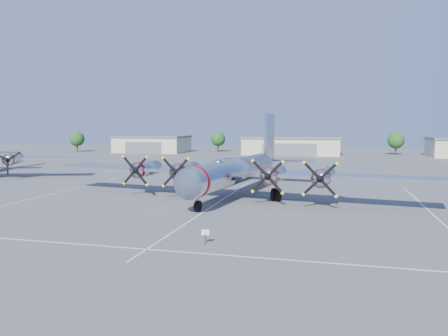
% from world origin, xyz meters
% --- Properties ---
extents(ground, '(260.00, 260.00, 0.00)m').
position_xyz_m(ground, '(0.00, 0.00, 0.00)').
color(ground, '#505052').
rests_on(ground, ground).
extents(parking_lines, '(60.00, 50.08, 0.01)m').
position_xyz_m(parking_lines, '(0.00, -1.75, 0.01)').
color(parking_lines, silver).
rests_on(parking_lines, ground).
extents(hangar_west, '(22.60, 14.60, 5.40)m').
position_xyz_m(hangar_west, '(-45.00, 81.96, 2.71)').
color(hangar_west, '#BFB898').
rests_on(hangar_west, ground).
extents(hangar_center, '(28.60, 14.60, 5.40)m').
position_xyz_m(hangar_center, '(0.00, 81.96, 2.71)').
color(hangar_center, '#BFB898').
rests_on(hangar_center, ground).
extents(tree_far_west, '(4.80, 4.80, 6.64)m').
position_xyz_m(tree_far_west, '(-70.00, 78.00, 4.22)').
color(tree_far_west, '#382619').
rests_on(tree_far_west, ground).
extents(tree_west, '(4.80, 4.80, 6.64)m').
position_xyz_m(tree_west, '(-25.00, 90.00, 4.22)').
color(tree_west, '#382619').
rests_on(tree_west, ground).
extents(tree_east, '(4.80, 4.80, 6.64)m').
position_xyz_m(tree_east, '(30.00, 88.00, 4.22)').
color(tree_east, '#382619').
rests_on(tree_east, ground).
extents(main_bomber_b29, '(51.18, 38.57, 10.41)m').
position_xyz_m(main_bomber_b29, '(1.01, 2.45, 0.00)').
color(main_bomber_b29, silver).
rests_on(main_bomber_b29, ground).
extents(info_placard, '(0.56, 0.20, 1.08)m').
position_xyz_m(info_placard, '(3.59, -19.71, 0.76)').
color(info_placard, black).
rests_on(info_placard, ground).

